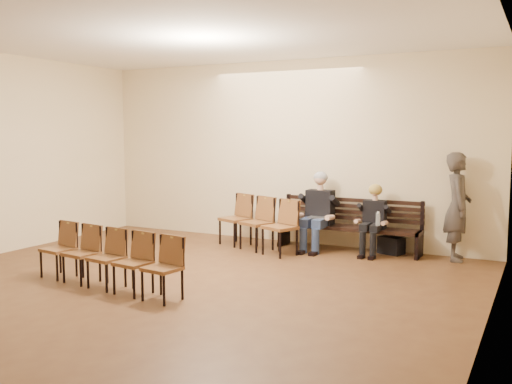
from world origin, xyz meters
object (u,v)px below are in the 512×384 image
laptop (318,219)px  chair_row_front (257,223)px  bench (348,238)px  passerby (458,198)px  bag (391,245)px  water_bottle (378,225)px  chair_row_back (106,258)px  seated_woman (373,224)px  seated_man (318,210)px

laptop → chair_row_front: 1.11m
bench → passerby: passerby is taller
bag → passerby: size_ratio=0.20×
laptop → water_bottle: 1.15m
bag → chair_row_back: bearing=-126.5°
chair_row_back → seated_woman: bearing=61.8°
passerby → seated_man: bearing=83.9°
bench → passerby: bearing=3.1°
seated_man → chair_row_back: 4.11m
chair_row_front → chair_row_back: 3.29m
water_bottle → passerby: size_ratio=0.12×
laptop → chair_row_front: chair_row_front is taller
seated_woman → passerby: passerby is taller
laptop → bag: laptop is taller
water_bottle → passerby: passerby is taller
bench → laptop: size_ratio=7.57×
seated_man → bag: (1.29, 0.22, -0.57)m
water_bottle → chair_row_back: bearing=-129.3°
seated_woman → chair_row_front: 2.08m
seated_man → chair_row_front: size_ratio=0.82×
seated_woman → seated_man: bearing=180.0°
laptop → bag: bearing=26.9°
chair_row_back → chair_row_front: bearing=85.5°
bench → seated_woman: 0.60m
bench → water_bottle: bearing=-32.3°
laptop → chair_row_front: (-1.03, -0.40, -0.09)m
laptop → water_bottle: bearing=3.1°
bench → seated_man: size_ratio=1.81×
water_bottle → passerby: (1.19, 0.51, 0.47)m
bench → chair_row_front: bearing=-156.8°
bag → chair_row_back: chair_row_back is taller
water_bottle → chair_row_back: (-2.84, -3.46, -0.16)m
passerby → laptop: bearing=87.1°
bench → seated_man: 0.73m
chair_row_front → water_bottle: bearing=28.4°
passerby → chair_row_front: passerby is taller
seated_woman → bag: bearing=38.9°
bench → bag: size_ratio=6.35×
water_bottle → bag: (0.11, 0.51, -0.42)m
seated_man → seated_woman: 1.03m
seated_man → bench: bearing=12.8°
laptop → chair_row_back: size_ratio=0.14×
laptop → chair_row_back: (-1.69, -3.63, -0.16)m
chair_row_front → bag: bearing=40.3°
seated_woman → bag: (0.27, 0.22, -0.40)m
laptop → bench: bearing=38.2°
water_bottle → passerby: 1.38m
seated_man → chair_row_front: seated_man is taller
bench → laptop: bearing=-153.1°
seated_man → chair_row_back: bearing=-113.8°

